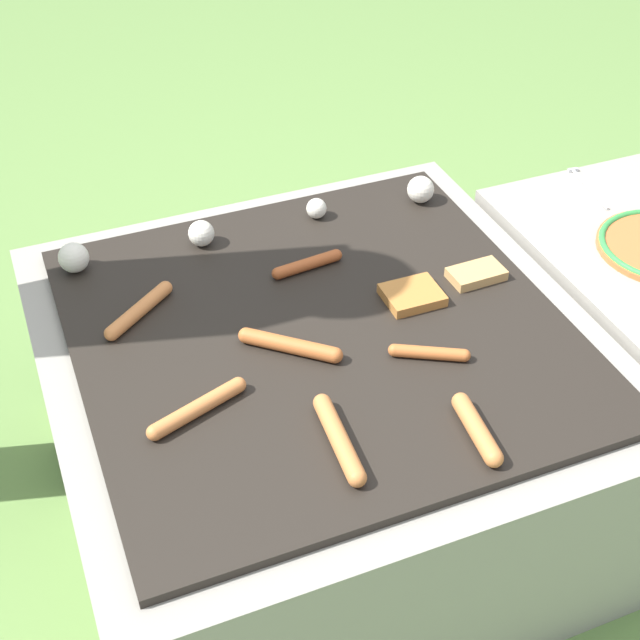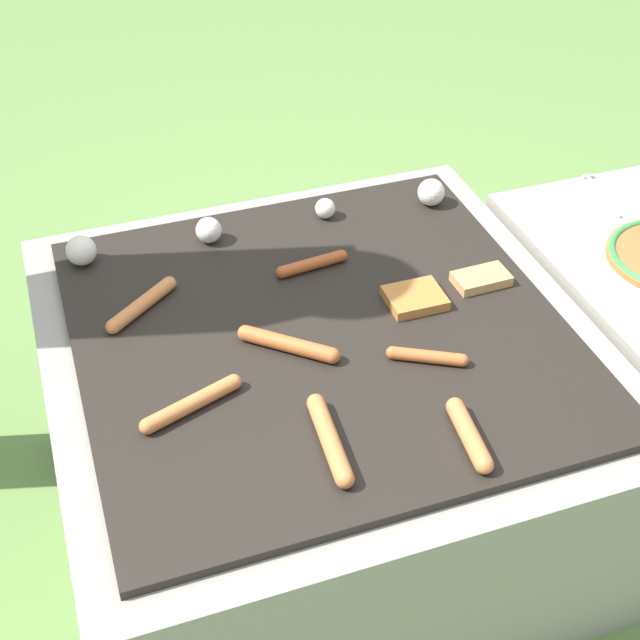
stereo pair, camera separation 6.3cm
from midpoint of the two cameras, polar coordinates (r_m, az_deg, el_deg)
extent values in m
plane|color=#608442|center=(1.94, 0.94, -10.86)|extent=(14.00, 14.00, 0.00)
cube|color=gray|center=(1.78, 1.01, -6.38)|extent=(0.99, 0.99, 0.43)
cube|color=black|center=(1.62, 1.10, -0.81)|extent=(0.87, 0.87, 0.02)
cube|color=gray|center=(2.08, 20.60, -1.02)|extent=(0.48, 0.63, 0.45)
cylinder|color=#C6753D|center=(1.40, 1.91, -7.66)|extent=(0.04, 0.17, 0.03)
sphere|color=#C6753D|center=(1.35, 2.95, -10.15)|extent=(0.03, 0.03, 0.03)
sphere|color=#C6753D|center=(1.46, 0.96, -5.35)|extent=(0.03, 0.03, 0.03)
cylinder|color=#C6753D|center=(1.47, -7.00, -5.35)|extent=(0.16, 0.08, 0.03)
sphere|color=#C6753D|center=(1.44, -9.77, -6.75)|extent=(0.03, 0.03, 0.03)
sphere|color=#C6753D|center=(1.50, -4.34, -3.99)|extent=(0.03, 0.03, 0.03)
cylinder|color=#A34C23|center=(1.76, 0.51, 3.60)|extent=(0.13, 0.04, 0.02)
sphere|color=#A34C23|center=(1.78, 2.39, 4.12)|extent=(0.02, 0.02, 0.02)
sphere|color=#A34C23|center=(1.73, -1.43, 3.06)|extent=(0.02, 0.02, 0.02)
cylinder|color=#C6753D|center=(1.68, -10.28, 0.97)|extent=(0.14, 0.12, 0.03)
sphere|color=#C6753D|center=(1.72, -8.59, 2.32)|extent=(0.03, 0.03, 0.03)
sphere|color=#C6753D|center=(1.64, -12.06, -0.45)|extent=(0.03, 0.03, 0.03)
cylinder|color=#C6753D|center=(1.43, 10.77, -7.24)|extent=(0.04, 0.13, 0.03)
sphere|color=#C6753D|center=(1.39, 11.74, -9.07)|extent=(0.03, 0.03, 0.03)
sphere|color=#C6753D|center=(1.47, 9.86, -5.51)|extent=(0.03, 0.03, 0.03)
cylinder|color=#B7602D|center=(1.56, -0.90, -1.58)|extent=(0.14, 0.13, 0.03)
sphere|color=#B7602D|center=(1.54, 1.96, -2.32)|extent=(0.03, 0.03, 0.03)
sphere|color=#B7602D|center=(1.59, -3.67, -0.85)|extent=(0.03, 0.03, 0.03)
cylinder|color=#B7602D|center=(1.56, 8.02, -2.34)|extent=(0.12, 0.08, 0.02)
sphere|color=#B7602D|center=(1.56, 10.24, -2.57)|extent=(0.02, 0.02, 0.02)
sphere|color=#B7602D|center=(1.56, 5.80, -2.11)|extent=(0.02, 0.02, 0.02)
cube|color=tan|center=(1.75, 11.29, 2.59)|extent=(0.11, 0.07, 0.02)
cube|color=#B27033|center=(1.69, 7.15, 1.39)|extent=(0.11, 0.09, 0.02)
sphere|color=silver|center=(1.82, -14.09, 4.32)|extent=(0.06, 0.06, 0.06)
sphere|color=silver|center=(1.84, -6.17, 5.73)|extent=(0.05, 0.05, 0.05)
sphere|color=silver|center=(1.91, 1.28, 7.14)|extent=(0.04, 0.04, 0.04)
sphere|color=silver|center=(1.97, 8.04, 8.09)|extent=(0.06, 0.06, 0.06)
cylinder|color=silver|center=(2.09, 18.53, 7.51)|extent=(0.03, 0.17, 0.01)
cube|color=silver|center=(2.15, 17.59, 8.72)|extent=(0.02, 0.01, 0.01)
camera|label=1|loc=(0.03, -88.88, 0.92)|focal=50.00mm
camera|label=2|loc=(0.03, 91.12, -0.92)|focal=50.00mm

